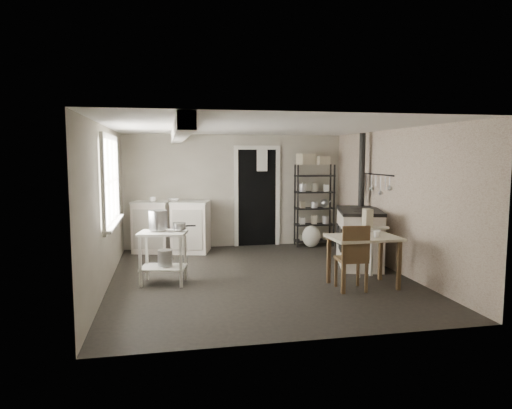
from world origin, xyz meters
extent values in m
plane|color=black|center=(0.00, 0.00, 0.00)|extent=(5.00, 5.00, 0.00)
plane|color=white|center=(0.00, 0.00, 2.30)|extent=(5.00, 5.00, 0.00)
cube|color=#B2AA97|center=(0.00, 2.50, 1.15)|extent=(4.50, 0.02, 2.30)
cube|color=#B2AA97|center=(0.00, -2.50, 1.15)|extent=(4.50, 0.02, 2.30)
cube|color=#B2AA97|center=(-2.25, 0.00, 1.15)|extent=(0.02, 5.00, 2.30)
cube|color=#B2AA97|center=(2.25, 0.00, 1.15)|extent=(0.02, 5.00, 2.30)
cylinder|color=#BBBBBE|center=(-1.53, -0.05, 0.94)|extent=(0.29, 0.29, 0.29)
cylinder|color=#BBBBBE|center=(-1.22, -0.11, 0.85)|extent=(0.23, 0.23, 0.10)
cylinder|color=#BBBBBE|center=(-1.44, -0.10, 0.39)|extent=(0.26, 0.26, 0.23)
imported|color=white|center=(-1.26, 2.10, 0.96)|extent=(0.37, 0.37, 0.07)
imported|color=white|center=(-1.66, 2.06, 0.97)|extent=(0.16, 0.16, 0.10)
imported|color=white|center=(1.36, 2.22, 1.37)|extent=(0.09, 0.09, 0.20)
cube|color=beige|center=(1.44, 2.26, 2.01)|extent=(0.37, 0.34, 0.22)
cube|color=beige|center=(1.76, 2.22, 1.99)|extent=(0.31, 0.29, 0.17)
cube|color=beige|center=(1.64, -0.29, 1.01)|extent=(0.13, 0.20, 0.28)
imported|color=white|center=(1.49, -0.91, 0.81)|extent=(0.13, 0.13, 0.10)
ellipsoid|color=silver|center=(1.50, 2.05, 0.24)|extent=(0.44, 0.40, 0.45)
cylinder|color=white|center=(1.60, -0.05, 0.07)|extent=(0.14, 0.14, 0.17)
camera|label=1|loc=(-1.40, -6.78, 1.88)|focal=32.00mm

